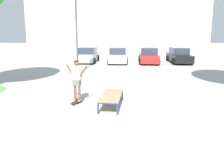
# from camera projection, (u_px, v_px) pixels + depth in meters

# --- Properties ---
(ground_plane) EXTENTS (120.00, 120.00, 0.00)m
(ground_plane) POSITION_uv_depth(u_px,v_px,m) (109.00, 110.00, 8.16)
(ground_plane) COLOR #A8A8A3
(building_facade) EXTENTS (30.41, 4.00, 12.02)m
(building_facade) POSITION_uv_depth(u_px,v_px,m) (118.00, 15.00, 36.89)
(building_facade) COLOR silver
(building_facade) RESTS_ON ground
(skate_box) EXTENTS (0.98, 1.98, 0.46)m
(skate_box) POSITION_uv_depth(u_px,v_px,m) (111.00, 96.00, 8.53)
(skate_box) COLOR navy
(skate_box) RESTS_ON ground
(skateboard) EXTENTS (0.47, 0.82, 0.09)m
(skateboard) POSITION_uv_depth(u_px,v_px,m) (77.00, 101.00, 8.98)
(skateboard) COLOR black
(skateboard) RESTS_ON ground
(skater) EXTENTS (0.96, 0.43, 1.69)m
(skater) POSITION_uv_depth(u_px,v_px,m) (77.00, 78.00, 8.80)
(skater) COLOR brown
(skater) RESTS_ON skateboard
(car_silver) EXTENTS (2.12, 4.30, 1.50)m
(car_silver) POSITION_uv_depth(u_px,v_px,m) (88.00, 55.00, 21.87)
(car_silver) COLOR #B7BABF
(car_silver) RESTS_ON ground
(car_white) EXTENTS (2.03, 4.26, 1.50)m
(car_white) POSITION_uv_depth(u_px,v_px,m) (118.00, 56.00, 21.39)
(car_white) COLOR silver
(car_white) RESTS_ON ground
(car_red) EXTENTS (2.16, 4.32, 1.50)m
(car_red) POSITION_uv_depth(u_px,v_px,m) (149.00, 56.00, 21.26)
(car_red) COLOR red
(car_red) RESTS_ON ground
(car_black) EXTENTS (2.01, 4.25, 1.50)m
(car_black) POSITION_uv_depth(u_px,v_px,m) (179.00, 56.00, 21.39)
(car_black) COLOR black
(car_black) RESTS_ON ground
(light_post) EXTENTS (0.36, 0.36, 5.83)m
(light_post) POSITION_uv_depth(u_px,v_px,m) (76.00, 19.00, 14.75)
(light_post) COLOR #4C4C51
(light_post) RESTS_ON ground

